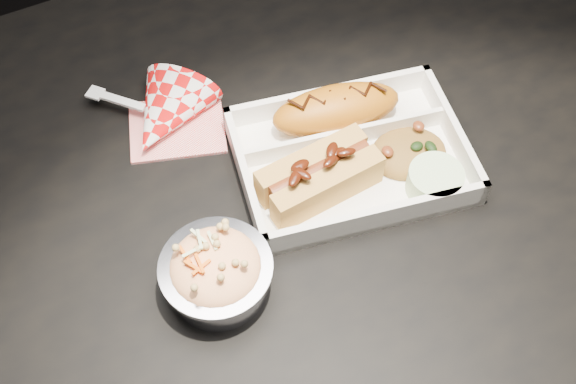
{
  "coord_description": "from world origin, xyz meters",
  "views": [
    {
      "loc": [
        -0.22,
        -0.42,
        1.41
      ],
      "look_at": [
        -0.04,
        -0.06,
        0.81
      ],
      "focal_mm": 45.0,
      "sensor_mm": 36.0,
      "label": 1
    }
  ],
  "objects_px": {
    "fried_pastry": "(336,109)",
    "foil_coleslaw_cup": "(216,272)",
    "dining_table": "(298,212)",
    "food_tray": "(350,159)",
    "hotdog": "(319,174)",
    "napkin_fork": "(164,116)"
  },
  "relations": [
    {
      "from": "fried_pastry",
      "to": "foil_coleslaw_cup",
      "type": "relative_size",
      "value": 1.34
    },
    {
      "from": "dining_table",
      "to": "fried_pastry",
      "type": "relative_size",
      "value": 7.98
    },
    {
      "from": "food_tray",
      "to": "foil_coleslaw_cup",
      "type": "height_order",
      "value": "foil_coleslaw_cup"
    },
    {
      "from": "dining_table",
      "to": "foil_coleslaw_cup",
      "type": "bearing_deg",
      "value": -146.05
    },
    {
      "from": "fried_pastry",
      "to": "foil_coleslaw_cup",
      "type": "height_order",
      "value": "foil_coleslaw_cup"
    },
    {
      "from": "hotdog",
      "to": "napkin_fork",
      "type": "height_order",
      "value": "napkin_fork"
    },
    {
      "from": "foil_coleslaw_cup",
      "to": "napkin_fork",
      "type": "xyz_separation_m",
      "value": [
        0.03,
        0.22,
        -0.02
      ]
    },
    {
      "from": "food_tray",
      "to": "hotdog",
      "type": "bearing_deg",
      "value": -149.23
    },
    {
      "from": "dining_table",
      "to": "hotdog",
      "type": "bearing_deg",
      "value": -81.96
    },
    {
      "from": "food_tray",
      "to": "napkin_fork",
      "type": "distance_m",
      "value": 0.22
    },
    {
      "from": "fried_pastry",
      "to": "hotdog",
      "type": "height_order",
      "value": "hotdog"
    },
    {
      "from": "food_tray",
      "to": "napkin_fork",
      "type": "xyz_separation_m",
      "value": [
        -0.17,
        0.15,
        0.01
      ]
    },
    {
      "from": "foil_coleslaw_cup",
      "to": "napkin_fork",
      "type": "relative_size",
      "value": 0.73
    },
    {
      "from": "food_tray",
      "to": "fried_pastry",
      "type": "bearing_deg",
      "value": 90.0
    },
    {
      "from": "food_tray",
      "to": "foil_coleslaw_cup",
      "type": "bearing_deg",
      "value": -147.73
    },
    {
      "from": "food_tray",
      "to": "hotdog",
      "type": "relative_size",
      "value": 2.09
    },
    {
      "from": "dining_table",
      "to": "fried_pastry",
      "type": "bearing_deg",
      "value": 28.03
    },
    {
      "from": "hotdog",
      "to": "foil_coleslaw_cup",
      "type": "xyz_separation_m",
      "value": [
        -0.15,
        -0.06,
        -0.0
      ]
    },
    {
      "from": "fried_pastry",
      "to": "napkin_fork",
      "type": "height_order",
      "value": "napkin_fork"
    },
    {
      "from": "fried_pastry",
      "to": "hotdog",
      "type": "bearing_deg",
      "value": -130.0
    },
    {
      "from": "food_tray",
      "to": "foil_coleslaw_cup",
      "type": "distance_m",
      "value": 0.21
    },
    {
      "from": "dining_table",
      "to": "food_tray",
      "type": "distance_m",
      "value": 0.12
    }
  ]
}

